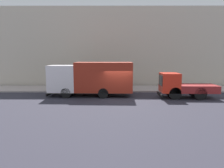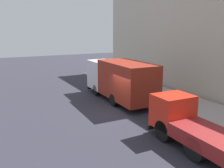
{
  "view_description": "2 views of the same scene",
  "coord_description": "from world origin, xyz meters",
  "px_view_note": "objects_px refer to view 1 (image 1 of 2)",
  "views": [
    {
      "loc": [
        -18.12,
        0.53,
        3.83
      ],
      "look_at": [
        0.96,
        0.59,
        1.18
      ],
      "focal_mm": 32.54,
      "sensor_mm": 36.0,
      "label": 1
    },
    {
      "loc": [
        -8.35,
        -13.93,
        5.63
      ],
      "look_at": [
        0.62,
        2.76,
        1.36
      ],
      "focal_mm": 38.74,
      "sensor_mm": 36.0,
      "label": 2
    }
  ],
  "objects_px": {
    "pedestrian_standing": "(100,81)",
    "pedestrian_third": "(80,81)",
    "small_flatbed_truck": "(182,86)",
    "traffic_cone_orange": "(65,88)",
    "large_utility_truck": "(92,77)",
    "pedestrian_walking": "(85,82)"
  },
  "relations": [
    {
      "from": "large_utility_truck",
      "to": "traffic_cone_orange",
      "type": "height_order",
      "value": "large_utility_truck"
    },
    {
      "from": "small_flatbed_truck",
      "to": "pedestrian_standing",
      "type": "xyz_separation_m",
      "value": [
        3.81,
        7.79,
        -0.04
      ]
    },
    {
      "from": "pedestrian_standing",
      "to": "pedestrian_third",
      "type": "distance_m",
      "value": 2.47
    },
    {
      "from": "small_flatbed_truck",
      "to": "traffic_cone_orange",
      "type": "bearing_deg",
      "value": 76.62
    },
    {
      "from": "pedestrian_standing",
      "to": "small_flatbed_truck",
      "type": "bearing_deg",
      "value": 130.11
    },
    {
      "from": "pedestrian_standing",
      "to": "pedestrian_walking",
      "type": "bearing_deg",
      "value": 0.02
    },
    {
      "from": "large_utility_truck",
      "to": "traffic_cone_orange",
      "type": "bearing_deg",
      "value": 56.25
    },
    {
      "from": "small_flatbed_truck",
      "to": "pedestrian_third",
      "type": "distance_m",
      "value": 11.13
    },
    {
      "from": "pedestrian_third",
      "to": "pedestrian_standing",
      "type": "bearing_deg",
      "value": -141.62
    },
    {
      "from": "large_utility_truck",
      "to": "small_flatbed_truck",
      "type": "relative_size",
      "value": 1.54
    },
    {
      "from": "large_utility_truck",
      "to": "small_flatbed_truck",
      "type": "distance_m",
      "value": 8.44
    },
    {
      "from": "small_flatbed_truck",
      "to": "pedestrian_third",
      "type": "relative_size",
      "value": 3.2
    },
    {
      "from": "small_flatbed_truck",
      "to": "pedestrian_standing",
      "type": "height_order",
      "value": "small_flatbed_truck"
    },
    {
      "from": "pedestrian_third",
      "to": "traffic_cone_orange",
      "type": "distance_m",
      "value": 2.08
    },
    {
      "from": "pedestrian_standing",
      "to": "pedestrian_third",
      "type": "bearing_deg",
      "value": -43.04
    },
    {
      "from": "pedestrian_third",
      "to": "traffic_cone_orange",
      "type": "bearing_deg",
      "value": 105.79
    },
    {
      "from": "pedestrian_standing",
      "to": "traffic_cone_orange",
      "type": "height_order",
      "value": "pedestrian_standing"
    },
    {
      "from": "large_utility_truck",
      "to": "pedestrian_third",
      "type": "height_order",
      "value": "large_utility_truck"
    },
    {
      "from": "pedestrian_walking",
      "to": "pedestrian_standing",
      "type": "relative_size",
      "value": 0.97
    },
    {
      "from": "pedestrian_walking",
      "to": "traffic_cone_orange",
      "type": "distance_m",
      "value": 2.27
    },
    {
      "from": "small_flatbed_truck",
      "to": "pedestrian_third",
      "type": "bearing_deg",
      "value": 67.35
    },
    {
      "from": "pedestrian_walking",
      "to": "pedestrian_third",
      "type": "bearing_deg",
      "value": -62.48
    }
  ]
}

